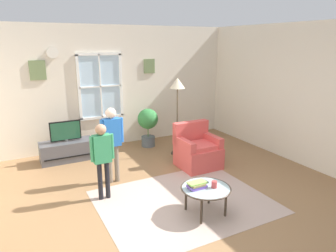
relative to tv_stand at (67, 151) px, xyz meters
The scene contains 15 objects.
ground_plane 2.83m from the tv_stand, 68.22° to the right, with size 6.90×6.97×0.02m, color olive.
back_wall 1.71m from the tv_stand, 30.73° to the left, with size 6.30×0.17×2.81m.
side_wall_right 5.14m from the tv_stand, 31.64° to the right, with size 0.12×6.37×2.81m.
area_rug 2.97m from the tv_stand, 64.18° to the right, with size 2.57×2.09×0.01m, color tan.
tv_stand is the anchor object (origin of this frame).
television 0.44m from the tv_stand, 90.00° to the right, with size 0.62×0.08×0.44m.
armchair 2.73m from the tv_stand, 34.33° to the right, with size 0.76×0.74×0.87m.
coffee_table 3.40m from the tv_stand, 65.63° to the right, with size 0.73×0.73×0.41m.
book_stack 3.31m from the tv_stand, 67.22° to the right, with size 0.27×0.17×0.10m.
cup 3.50m from the tv_stand, 64.41° to the right, with size 0.08×0.08×0.10m, color #BF3F3F.
remote_near_books 3.28m from the tv_stand, 62.99° to the right, with size 0.04×0.14×0.02m, color black.
person_blue_shirt 1.69m from the tv_stand, 69.59° to the right, with size 0.41×0.19×1.35m.
person_green_shirt 2.08m from the tv_stand, 83.67° to the right, with size 0.37×0.17×1.23m.
potted_plant_by_window 1.92m from the tv_stand, ahead, with size 0.48×0.48×0.92m.
floor_lamp 2.65m from the tv_stand, 18.17° to the right, with size 0.32×0.32×1.70m.
Camera 1 is at (-1.98, -3.77, 2.42)m, focal length 32.81 mm.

